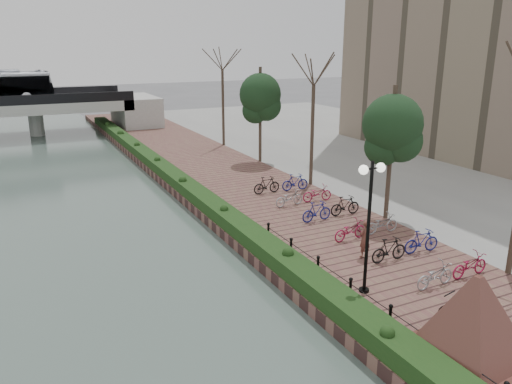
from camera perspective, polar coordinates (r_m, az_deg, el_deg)
ground at (r=15.15m, az=13.18°, el=-19.45°), size 220.00×220.00×0.00m
promenade at (r=30.61m, az=-1.62°, el=0.29°), size 8.00×75.00×0.50m
inland_pavement at (r=39.78m, az=19.87°, el=3.10°), size 24.00×75.00×0.50m
hedge at (r=31.57m, az=-9.15°, el=1.62°), size 1.10×56.00×0.60m
chain_fence at (r=16.77m, az=12.80°, el=-12.21°), size 0.10×14.10×0.70m
granite_monument at (r=14.91m, az=23.54°, el=-13.10°), size 4.78×4.78×2.50m
lamppost at (r=16.92m, az=12.92°, el=-0.79°), size 1.02×0.32×4.67m
motorcycle at (r=16.33m, az=23.50°, el=-13.23°), size 0.93×1.90×1.14m
pedestrian at (r=20.61m, az=12.32°, el=-5.24°), size 0.64×0.48×1.58m
bicycle_parking at (r=23.88m, az=10.53°, el=-2.90°), size 2.40×14.69×1.00m
street_trees at (r=27.73m, az=10.12°, el=5.63°), size 3.20×37.12×6.80m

